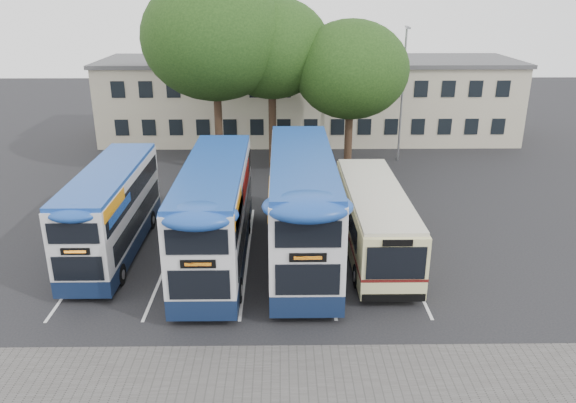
# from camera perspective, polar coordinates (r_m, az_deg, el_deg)

# --- Properties ---
(ground) EXTENTS (120.00, 120.00, 0.00)m
(ground) POSITION_cam_1_polar(r_m,az_deg,el_deg) (21.26, 5.47, -11.25)
(ground) COLOR black
(ground) RESTS_ON ground
(bay_lines) EXTENTS (14.12, 11.00, 0.01)m
(bay_lines) POSITION_cam_1_polar(r_m,az_deg,el_deg) (25.57, -4.11, -5.38)
(bay_lines) COLOR silver
(bay_lines) RESTS_ON ground
(depot_building) EXTENTS (32.40, 8.40, 6.20)m
(depot_building) POSITION_cam_1_polar(r_m,az_deg,el_deg) (45.69, 2.09, 10.48)
(depot_building) COLOR beige
(depot_building) RESTS_ON ground
(lamp_post) EXTENTS (0.25, 1.05, 9.06)m
(lamp_post) POSITION_cam_1_polar(r_m,az_deg,el_deg) (39.27, 11.58, 11.27)
(lamp_post) COLOR gray
(lamp_post) RESTS_ON ground
(tree_left) EXTENTS (8.90, 8.90, 12.30)m
(tree_left) POSITION_cam_1_polar(r_m,az_deg,el_deg) (35.75, -7.45, 16.14)
(tree_left) COLOR black
(tree_left) RESTS_ON ground
(tree_mid) EXTENTS (7.42, 7.42, 10.97)m
(tree_mid) POSITION_cam_1_polar(r_m,az_deg,el_deg) (36.60, -1.67, 15.29)
(tree_mid) COLOR black
(tree_mid) RESTS_ON ground
(tree_right) EXTENTS (7.16, 7.16, 9.66)m
(tree_right) POSITION_cam_1_polar(r_m,az_deg,el_deg) (35.83, 6.42, 13.15)
(tree_right) COLOR black
(tree_right) RESTS_ON ground
(bus_dd_left) EXTENTS (2.27, 9.38, 3.91)m
(bus_dd_left) POSITION_cam_1_polar(r_m,az_deg,el_deg) (26.16, -17.45, -0.59)
(bus_dd_left) COLOR #101D3A
(bus_dd_left) RESTS_ON ground
(bus_dd_mid) EXTENTS (2.57, 10.62, 4.42)m
(bus_dd_mid) POSITION_cam_1_polar(r_m,az_deg,el_deg) (24.15, -7.39, -0.81)
(bus_dd_mid) COLOR #101D3A
(bus_dd_mid) RESTS_ON ground
(bus_dd_right) EXTENTS (2.73, 11.26, 4.69)m
(bus_dd_right) POSITION_cam_1_polar(r_m,az_deg,el_deg) (24.37, 1.42, -0.07)
(bus_dd_right) COLOR #101D3A
(bus_dd_right) RESTS_ON ground
(bus_single) EXTENTS (2.54, 9.99, 2.98)m
(bus_single) POSITION_cam_1_polar(r_m,az_deg,el_deg) (25.56, 8.74, -1.46)
(bus_single) COLOR beige
(bus_single) RESTS_ON ground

